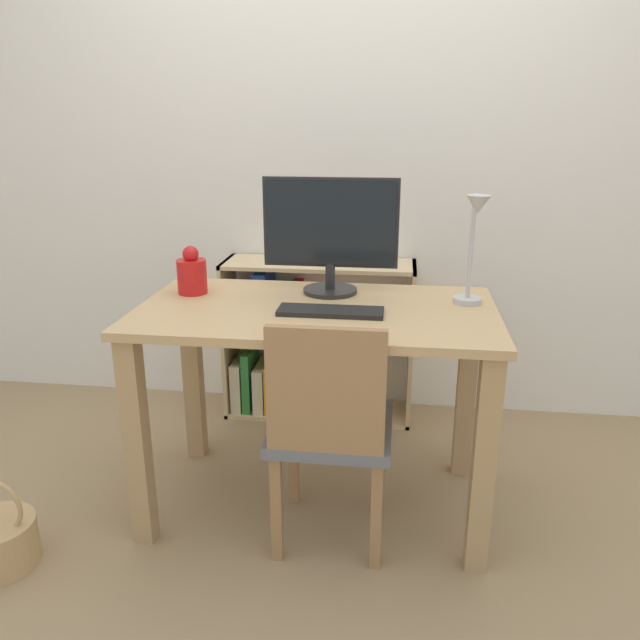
% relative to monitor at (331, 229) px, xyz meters
% --- Properties ---
extents(ground_plane, '(10.00, 10.00, 0.00)m').
position_rel_monitor_xyz_m(ground_plane, '(-0.03, -0.20, -1.02)').
color(ground_plane, '#997F5B').
extents(wall_back, '(8.00, 0.05, 2.60)m').
position_rel_monitor_xyz_m(wall_back, '(-0.03, 0.73, 0.28)').
color(wall_back, silver).
rests_on(wall_back, ground_plane).
extents(desk, '(1.24, 0.69, 0.78)m').
position_rel_monitor_xyz_m(desk, '(-0.03, -0.20, -0.39)').
color(desk, tan).
rests_on(desk, ground_plane).
extents(monitor, '(0.49, 0.20, 0.42)m').
position_rel_monitor_xyz_m(monitor, '(0.00, 0.00, 0.00)').
color(monitor, '#232326').
rests_on(monitor, desk).
extents(keyboard, '(0.35, 0.11, 0.02)m').
position_rel_monitor_xyz_m(keyboard, '(0.03, -0.26, -0.23)').
color(keyboard, black).
rests_on(keyboard, desk).
extents(vase, '(0.11, 0.11, 0.18)m').
position_rel_monitor_xyz_m(vase, '(-0.51, -0.08, -0.16)').
color(vase, red).
rests_on(vase, desk).
extents(desk_lamp, '(0.10, 0.19, 0.39)m').
position_rel_monitor_xyz_m(desk_lamp, '(0.50, -0.13, -0.00)').
color(desk_lamp, '#B7B7BC').
rests_on(desk_lamp, desk).
extents(chair, '(0.40, 0.40, 0.83)m').
position_rel_monitor_xyz_m(chair, '(0.05, -0.43, -0.57)').
color(chair, slate).
rests_on(chair, ground_plane).
extents(bookshelf, '(0.90, 0.28, 0.76)m').
position_rel_monitor_xyz_m(bookshelf, '(-0.27, 0.55, -0.66)').
color(bookshelf, '#D8BC8C').
rests_on(bookshelf, ground_plane).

